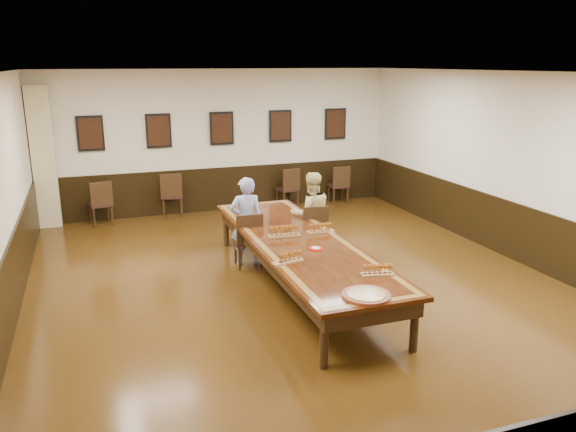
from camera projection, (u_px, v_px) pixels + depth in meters
name	position (u px, v px, depth m)	size (l,w,h in m)	color
floor	(299.00, 287.00, 8.63)	(8.00, 10.00, 0.02)	black
ceiling	(300.00, 72.00, 7.78)	(8.00, 10.00, 0.02)	white
wall_back	(221.00, 141.00, 12.76)	(8.00, 0.02, 3.20)	beige
wall_front	(572.00, 338.00, 3.66)	(8.00, 0.02, 3.20)	beige
wall_right	(520.00, 168.00, 9.51)	(0.02, 10.00, 3.20)	beige
chair_man	(248.00, 239.00, 9.39)	(0.44, 0.48, 0.95)	black
chair_woman	(312.00, 231.00, 9.85)	(0.45, 0.49, 0.96)	black
spare_chair_a	(100.00, 203.00, 11.81)	(0.45, 0.49, 0.96)	black
spare_chair_b	(172.00, 194.00, 12.49)	(0.47, 0.51, 0.99)	black
spare_chair_c	(287.00, 188.00, 13.25)	(0.45, 0.49, 0.95)	black
spare_chair_d	(338.00, 184.00, 13.64)	(0.44, 0.48, 0.93)	black
person_man	(246.00, 221.00, 9.41)	(0.55, 0.36, 1.52)	#4759B2
person_woman	(311.00, 214.00, 9.88)	(0.75, 0.58, 1.50)	beige
pink_phone	(330.00, 232.00, 8.81)	(0.07, 0.14, 0.01)	#FF548B
curtain	(43.00, 158.00, 11.41)	(0.45, 0.18, 2.90)	beige
wainscoting	(299.00, 256.00, 8.50)	(8.00, 10.00, 1.00)	black
conference_table	(299.00, 249.00, 8.47)	(1.40, 5.00, 0.76)	black
posters	(222.00, 128.00, 12.61)	(6.14, 0.04, 0.74)	black
flight_a	(284.00, 231.00, 8.60)	(0.50, 0.20, 0.18)	olive
flight_b	(320.00, 228.00, 8.80)	(0.43, 0.15, 0.16)	olive
flight_c	(288.00, 257.00, 7.47)	(0.45, 0.22, 0.16)	olive
flight_d	(378.00, 270.00, 7.03)	(0.43, 0.21, 0.15)	olive
red_plate_grp	(316.00, 248.00, 8.03)	(0.21, 0.21, 0.03)	red
carved_platter	(366.00, 295.00, 6.39)	(0.70, 0.70, 0.04)	#602213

